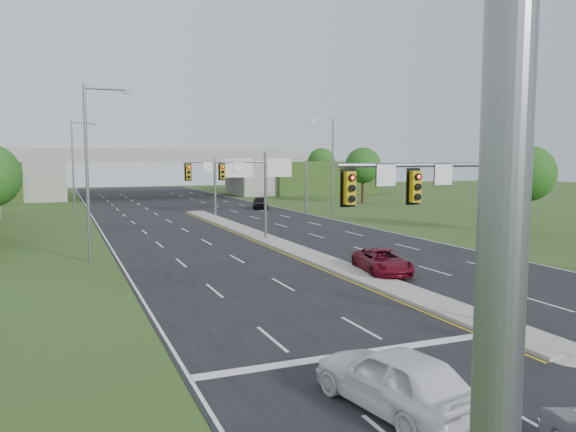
% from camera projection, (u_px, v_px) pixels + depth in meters
% --- Properties ---
extents(ground, '(240.00, 240.00, 0.00)m').
position_uv_depth(ground, '(486.00, 325.00, 21.74)').
color(ground, '#324418').
rests_on(ground, ground).
extents(road, '(24.00, 160.00, 0.02)m').
position_uv_depth(road, '(230.00, 226.00, 53.98)').
color(road, black).
rests_on(road, ground).
extents(median, '(2.00, 54.00, 0.16)m').
position_uv_depth(median, '(275.00, 242.00, 42.92)').
color(median, gray).
rests_on(median, road).
extents(median_nose, '(2.00, 2.00, 0.16)m').
position_uv_depth(median_nose, '(573.00, 356.00, 18.05)').
color(median_nose, gray).
rests_on(median_nose, road).
extents(lane_markings, '(23.72, 160.00, 0.01)m').
position_uv_depth(lane_markings, '(243.00, 234.00, 48.14)').
color(lane_markings, gold).
rests_on(lane_markings, road).
extents(signal_mast_near, '(6.62, 0.60, 7.00)m').
position_uv_depth(signal_mast_near, '(442.00, 206.00, 20.35)').
color(signal_mast_near, slate).
rests_on(signal_mast_near, ground).
extents(signal_mast_far, '(6.62, 0.60, 7.00)m').
position_uv_depth(signal_mast_far, '(238.00, 181.00, 43.37)').
color(signal_mast_far, slate).
rests_on(signal_mast_far, ground).
extents(sign_gantry, '(11.58, 0.44, 6.67)m').
position_uv_depth(sign_gantry, '(261.00, 169.00, 65.10)').
color(sign_gantry, slate).
rests_on(sign_gantry, ground).
extents(overpass, '(80.00, 14.00, 8.10)m').
position_uv_depth(overpass, '(155.00, 176.00, 95.06)').
color(overpass, gray).
rests_on(overpass, ground).
extents(lightpole_l_near, '(2.85, 0.25, 11.00)m').
position_uv_depth(lightpole_l_near, '(541.00, 232.00, 2.31)').
color(lightpole_l_near, slate).
rests_on(lightpole_l_near, ground).
extents(lightpole_l_mid, '(2.85, 0.25, 11.00)m').
position_uv_depth(lightpole_l_mid, '(90.00, 164.00, 34.54)').
color(lightpole_l_mid, slate).
rests_on(lightpole_l_mid, ground).
extents(lightpole_l_far, '(2.85, 0.25, 11.00)m').
position_uv_depth(lightpole_l_far, '(75.00, 162.00, 66.77)').
color(lightpole_l_far, slate).
rests_on(lightpole_l_far, ground).
extents(lightpole_r_far, '(2.85, 0.25, 11.00)m').
position_uv_depth(lightpole_r_far, '(331.00, 162.00, 62.97)').
color(lightpole_r_far, slate).
rests_on(lightpole_r_far, ground).
extents(tree_r_near, '(4.80, 4.80, 7.60)m').
position_uv_depth(tree_r_near, '(527.00, 174.00, 47.92)').
color(tree_r_near, '#382316').
rests_on(tree_r_near, ground).
extents(tree_r_mid, '(5.20, 5.20, 8.12)m').
position_uv_depth(tree_r_mid, '(363.00, 165.00, 81.63)').
color(tree_r_mid, '#382316').
rests_on(tree_r_mid, ground).
extents(tree_back_b, '(5.60, 5.60, 8.32)m').
position_uv_depth(tree_back_b, '(4.00, 164.00, 98.72)').
color(tree_back_b, '#382316').
rests_on(tree_back_b, ground).
extents(tree_back_c, '(5.60, 5.60, 8.32)m').
position_uv_depth(tree_back_c, '(261.00, 164.00, 116.79)').
color(tree_back_c, '#382316').
rests_on(tree_back_c, ground).
extents(tree_back_d, '(6.00, 6.00, 8.85)m').
position_uv_depth(tree_back_d, '(321.00, 162.00, 122.03)').
color(tree_back_d, '#382316').
rests_on(tree_back_d, ground).
extents(car_white, '(2.84, 5.18, 1.67)m').
position_uv_depth(car_white, '(395.00, 378.00, 14.25)').
color(car_white, white).
rests_on(car_white, road).
extents(car_far_a, '(3.16, 5.27, 1.37)m').
position_uv_depth(car_far_a, '(382.00, 261.00, 31.41)').
color(car_far_a, '#5E0919').
rests_on(car_far_a, road).
extents(car_far_c, '(3.06, 4.91, 1.56)m').
position_uv_depth(car_far_c, '(260.00, 203.00, 72.76)').
color(car_far_c, black).
rests_on(car_far_c, road).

